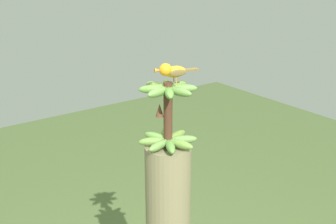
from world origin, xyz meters
TOP-DOWN VIEW (x-y plane):
  - banana_bunch at (0.00, -0.00)m, footprint 0.27×0.27m
  - perched_bird at (-0.01, 0.02)m, footprint 0.20×0.08m

SIDE VIEW (x-z plane):
  - banana_bunch at x=0.00m, z-range 1.25..1.55m
  - perched_bird at x=-0.01m, z-range 1.56..1.65m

